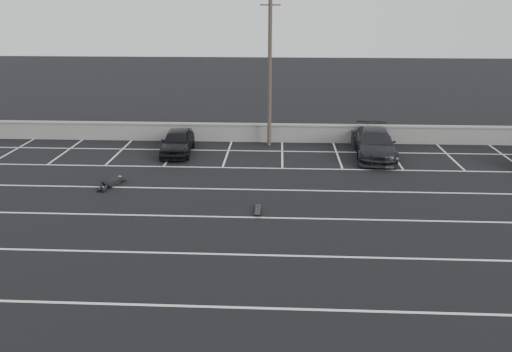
# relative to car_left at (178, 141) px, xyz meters

# --- Properties ---
(ground) EXTENTS (120.00, 120.00, 0.00)m
(ground) POSITION_rel_car_left_xyz_m (4.71, -11.37, -0.66)
(ground) COLOR black
(ground) RESTS_ON ground
(seawall) EXTENTS (50.00, 0.45, 1.06)m
(seawall) POSITION_rel_car_left_xyz_m (4.71, 2.63, -0.11)
(seawall) COLOR gray
(seawall) RESTS_ON ground
(stall_lines) EXTENTS (36.00, 20.05, 0.01)m
(stall_lines) POSITION_rel_car_left_xyz_m (4.63, -6.96, -0.66)
(stall_lines) COLOR silver
(stall_lines) RESTS_ON ground
(car_left) EXTENTS (1.73, 3.96, 1.33)m
(car_left) POSITION_rel_car_left_xyz_m (0.00, 0.00, 0.00)
(car_left) COLOR black
(car_left) RESTS_ON ground
(car_right) EXTENTS (2.39, 5.09, 1.44)m
(car_right) POSITION_rel_car_left_xyz_m (10.64, -0.12, 0.06)
(car_right) COLOR black
(car_right) RESTS_ON ground
(utility_pole) EXTENTS (1.10, 0.22, 8.24)m
(utility_pole) POSITION_rel_car_left_xyz_m (4.96, 1.83, 3.51)
(utility_pole) COLOR #4C4238
(utility_pole) RESTS_ON ground
(trash_bin) EXTENTS (0.61, 0.61, 0.82)m
(trash_bin) POSITION_rel_car_left_xyz_m (9.95, 2.23, -0.25)
(trash_bin) COLOR black
(trash_bin) RESTS_ON ground
(person) EXTENTS (1.90, 2.65, 0.45)m
(person) POSITION_rel_car_left_xyz_m (-1.97, -4.91, -0.44)
(person) COLOR black
(person) RESTS_ON ground
(skateboard) EXTENTS (0.25, 0.86, 0.10)m
(skateboard) POSITION_rel_car_left_xyz_m (4.73, -7.87, -0.58)
(skateboard) COLOR black
(skateboard) RESTS_ON ground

